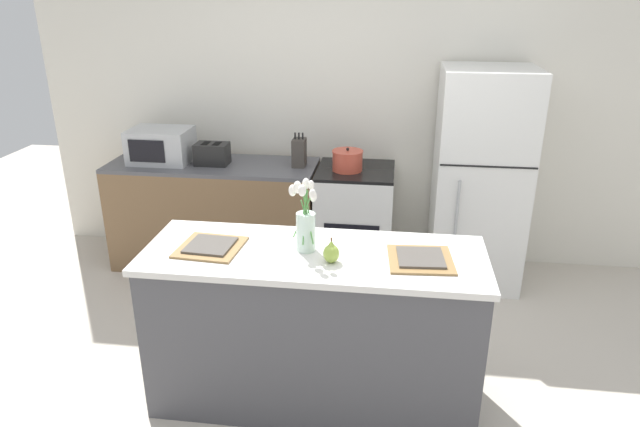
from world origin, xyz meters
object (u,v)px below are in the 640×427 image
object	(u,v)px
plate_setting_right	(421,259)
knife_block	(299,153)
stove_range	(354,221)
microwave	(161,145)
pear_figurine	(331,253)
refrigerator	(480,180)
flower_vase	(305,222)
cooking_pot	(347,160)
toaster	(212,154)
plate_setting_left	(210,246)

from	to	relation	value
plate_setting_right	knife_block	xyz separation A→B (m)	(-0.90, 1.64, 0.06)
stove_range	knife_block	size ratio (longest dim) A/B	3.27
microwave	knife_block	world-z (taller)	same
plate_setting_right	pear_figurine	bearing A→B (deg)	-170.26
refrigerator	plate_setting_right	distance (m)	1.70
plate_setting_right	microwave	xyz separation A→B (m)	(-2.03, 1.62, 0.09)
flower_vase	cooking_pot	size ratio (longest dim) A/B	1.63
toaster	cooking_pot	size ratio (longest dim) A/B	1.17
toaster	microwave	world-z (taller)	microwave
stove_range	toaster	bearing A→B (deg)	-179.04
stove_range	refrigerator	xyz separation A→B (m)	(0.95, 0.00, 0.40)
pear_figurine	toaster	world-z (taller)	toaster
refrigerator	pear_figurine	bearing A→B (deg)	-119.12
pear_figurine	plate_setting_right	size ratio (longest dim) A/B	0.39
flower_vase	plate_setting_left	distance (m)	0.53
refrigerator	plate_setting_left	distance (m)	2.28
stove_range	cooking_pot	world-z (taller)	cooking_pot
flower_vase	cooking_pot	distance (m)	1.55
flower_vase	cooking_pot	xyz separation A→B (m)	(0.08, 1.54, -0.12)
knife_block	microwave	bearing A→B (deg)	-178.87
flower_vase	microwave	distance (m)	2.13
plate_setting_left	knife_block	bearing A→B (deg)	83.04
plate_setting_right	microwave	distance (m)	2.60
stove_range	microwave	size ratio (longest dim) A/B	1.84
stove_range	cooking_pot	xyz separation A→B (m)	(-0.06, -0.04, 0.52)
refrigerator	plate_setting_right	bearing A→B (deg)	-107.11
stove_range	pear_figurine	size ratio (longest dim) A/B	6.55
refrigerator	cooking_pot	bearing A→B (deg)	-177.79
refrigerator	stove_range	bearing A→B (deg)	-179.96
refrigerator	cooking_pot	world-z (taller)	refrigerator
plate_setting_right	knife_block	bearing A→B (deg)	118.75
plate_setting_left	plate_setting_right	bearing A→B (deg)	0.00
flower_vase	knife_block	bearing A→B (deg)	100.79
refrigerator	microwave	distance (m)	2.53
microwave	knife_block	size ratio (longest dim) A/B	1.78
plate_setting_left	pear_figurine	bearing A→B (deg)	-6.69
stove_range	toaster	size ratio (longest dim) A/B	3.16
plate_setting_left	plate_setting_right	xyz separation A→B (m)	(1.10, 0.00, 0.00)
cooking_pot	pear_figurine	bearing A→B (deg)	-87.71
refrigerator	flower_vase	world-z (taller)	refrigerator
microwave	knife_block	bearing A→B (deg)	1.13
toaster	microwave	bearing A→B (deg)	177.53
flower_vase	toaster	bearing A→B (deg)	122.76
plate_setting_right	knife_block	size ratio (longest dim) A/B	1.28
plate_setting_left	stove_range	bearing A→B (deg)	68.13
flower_vase	plate_setting_right	size ratio (longest dim) A/B	1.13
plate_setting_left	plate_setting_right	distance (m)	1.10
stove_range	refrigerator	distance (m)	1.03
refrigerator	knife_block	bearing A→B (deg)	179.15
plate_setting_left	plate_setting_right	size ratio (longest dim) A/B	1.00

